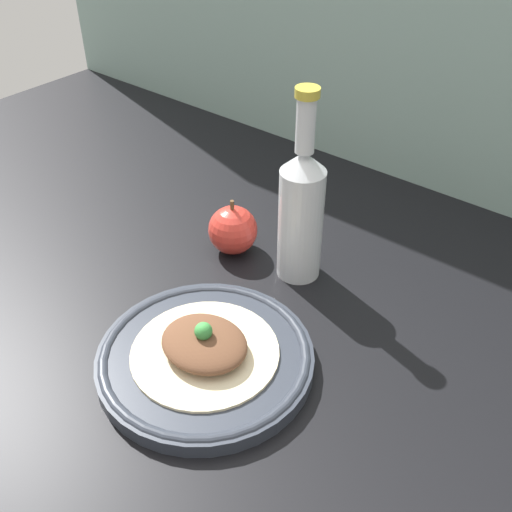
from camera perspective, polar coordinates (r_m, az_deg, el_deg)
ground_plane at (r=82.18cm, az=-4.95°, el=-7.73°), size 180.00×110.00×4.00cm
plate at (r=75.09cm, az=-4.85°, el=-9.60°), size 26.87×26.87×2.38cm
plated_food at (r=73.61cm, az=-4.93°, el=-8.51°), size 18.28×18.28×4.89cm
cider_bottle at (r=83.17cm, az=4.33°, el=4.40°), size 6.36×6.36×28.46cm
apple at (r=91.50cm, az=-2.22°, el=2.49°), size 7.57×7.57×9.02cm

